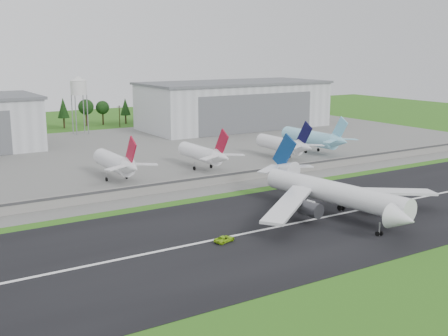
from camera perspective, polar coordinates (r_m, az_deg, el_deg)
ground at (r=138.92m, az=12.16°, el=-6.13°), size 600.00×600.00×0.00m
runway at (r=145.86m, az=9.43°, el=-5.12°), size 320.00×60.00×0.10m
runway_centerline at (r=145.84m, az=9.43°, el=-5.10°), size 220.00×1.00×0.02m
apron at (r=237.21m, az=-8.34°, el=1.54°), size 320.00×150.00×0.10m
blast_fence at (r=180.32m, az=-0.00°, el=-1.07°), size 240.00×0.61×3.50m
hangar_east at (r=310.11m, az=1.02°, el=6.46°), size 102.00×47.00×25.20m
water_tower at (r=293.15m, az=-14.58°, el=8.10°), size 8.40×8.40×29.40m
utility_poles at (r=311.33m, az=-14.30°, el=3.77°), size 230.00×3.00×12.00m
treeline at (r=325.53m, az=-15.11°, el=4.07°), size 320.00×16.00×22.00m
main_airliner at (r=147.92m, az=11.25°, el=-3.00°), size 56.77×59.23×18.17m
ground_vehicle at (r=126.93m, az=0.05°, el=-7.21°), size 5.56×3.59×1.43m
parked_jet_red_a at (r=186.33m, az=-10.76°, el=0.51°), size 7.36×31.29×16.66m
parked_jet_red_b at (r=200.23m, az=-1.97°, el=1.45°), size 7.36×31.29×16.45m
parked_jet_navy at (r=220.21m, az=6.19°, el=2.39°), size 7.36×31.29×16.57m
parked_jet_skyblue at (r=236.38m, az=9.19°, el=3.02°), size 7.36×37.29×16.90m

